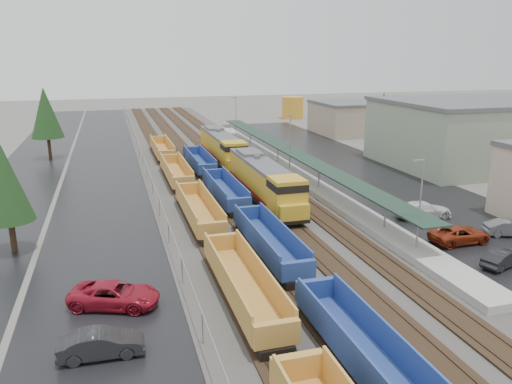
{
  "coord_description": "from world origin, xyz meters",
  "views": [
    {
      "loc": [
        -13.59,
        -12.62,
        15.81
      ],
      "look_at": [
        0.38,
        35.16,
        2.0
      ],
      "focal_mm": 35.0,
      "sensor_mm": 36.0,
      "label": 1
    }
  ],
  "objects_px": {
    "locomotive_lead": "(264,181)",
    "parked_car_west_c": "(115,295)",
    "well_string_blue": "(269,242)",
    "well_string_yellow": "(217,241)",
    "parked_car_west_b": "(101,344)",
    "parked_car_east_a": "(503,258)",
    "locomotive_trail": "(222,148)",
    "parked_car_east_e": "(509,228)",
    "storage_tank": "(293,108)",
    "parked_car_east_c": "(424,210)",
    "parked_car_east_b": "(460,235)"
  },
  "relations": [
    {
      "from": "parked_car_east_b",
      "to": "well_string_blue",
      "type": "bearing_deg",
      "value": 81.99
    },
    {
      "from": "parked_car_west_c",
      "to": "parked_car_west_b",
      "type": "bearing_deg",
      "value": -167.96
    },
    {
      "from": "locomotive_lead",
      "to": "parked_car_west_b",
      "type": "height_order",
      "value": "locomotive_lead"
    },
    {
      "from": "locomotive_lead",
      "to": "well_string_blue",
      "type": "bearing_deg",
      "value": -105.8
    },
    {
      "from": "locomotive_trail",
      "to": "parked_car_west_b",
      "type": "bearing_deg",
      "value": -110.2
    },
    {
      "from": "locomotive_trail",
      "to": "parked_car_west_b",
      "type": "distance_m",
      "value": 49.12
    },
    {
      "from": "locomotive_trail",
      "to": "parked_car_west_c",
      "type": "height_order",
      "value": "locomotive_trail"
    },
    {
      "from": "locomotive_lead",
      "to": "well_string_yellow",
      "type": "distance_m",
      "value": 15.09
    },
    {
      "from": "well_string_yellow",
      "to": "parked_car_east_e",
      "type": "bearing_deg",
      "value": -7.01
    },
    {
      "from": "well_string_blue",
      "to": "parked_car_east_b",
      "type": "distance_m",
      "value": 16.82
    },
    {
      "from": "locomotive_trail",
      "to": "parked_car_east_b",
      "type": "bearing_deg",
      "value": -71.15
    },
    {
      "from": "well_string_yellow",
      "to": "parked_car_east_a",
      "type": "xyz_separation_m",
      "value": [
        20.58,
        -8.61,
        -0.49
      ]
    },
    {
      "from": "locomotive_lead",
      "to": "parked_car_west_b",
      "type": "relative_size",
      "value": 4.51
    },
    {
      "from": "storage_tank",
      "to": "well_string_blue",
      "type": "bearing_deg",
      "value": -111.56
    },
    {
      "from": "well_string_yellow",
      "to": "parked_car_west_c",
      "type": "relative_size",
      "value": 17.12
    },
    {
      "from": "well_string_yellow",
      "to": "parked_car_east_b",
      "type": "distance_m",
      "value": 20.98
    },
    {
      "from": "storage_tank",
      "to": "parked_car_east_e",
      "type": "xyz_separation_m",
      "value": [
        -10.89,
        -85.37,
        -1.99
      ]
    },
    {
      "from": "parked_car_east_a",
      "to": "well_string_yellow",
      "type": "bearing_deg",
      "value": 47.75
    },
    {
      "from": "parked_car_east_c",
      "to": "parked_car_west_c",
      "type": "bearing_deg",
      "value": 111.7
    },
    {
      "from": "parked_car_west_c",
      "to": "parked_car_east_c",
      "type": "distance_m",
      "value": 31.57
    },
    {
      "from": "storage_tank",
      "to": "parked_car_east_a",
      "type": "distance_m",
      "value": 92.27
    },
    {
      "from": "well_string_yellow",
      "to": "parked_car_east_c",
      "type": "height_order",
      "value": "well_string_yellow"
    },
    {
      "from": "parked_car_east_a",
      "to": "parked_car_east_e",
      "type": "height_order",
      "value": "parked_car_east_e"
    },
    {
      "from": "well_string_yellow",
      "to": "parked_car_east_c",
      "type": "bearing_deg",
      "value": 8.85
    },
    {
      "from": "well_string_blue",
      "to": "parked_car_west_c",
      "type": "distance_m",
      "value": 13.3
    },
    {
      "from": "locomotive_lead",
      "to": "locomotive_trail",
      "type": "relative_size",
      "value": 1.0
    },
    {
      "from": "locomotive_lead",
      "to": "parked_car_west_c",
      "type": "relative_size",
      "value": 3.58
    },
    {
      "from": "well_string_yellow",
      "to": "parked_car_west_b",
      "type": "xyz_separation_m",
      "value": [
        -8.95,
        -12.34,
        -0.41
      ]
    },
    {
      "from": "parked_car_west_b",
      "to": "parked_car_east_a",
      "type": "relative_size",
      "value": 1.11
    },
    {
      "from": "locomotive_lead",
      "to": "parked_car_west_c",
      "type": "distance_m",
      "value": 25.38
    },
    {
      "from": "parked_car_west_c",
      "to": "locomotive_trail",
      "type": "bearing_deg",
      "value": -1.65
    },
    {
      "from": "parked_car_west_b",
      "to": "parked_car_east_b",
      "type": "distance_m",
      "value": 30.95
    },
    {
      "from": "parked_car_east_b",
      "to": "parked_car_east_e",
      "type": "distance_m",
      "value": 5.44
    },
    {
      "from": "well_string_blue",
      "to": "locomotive_lead",
      "type": "bearing_deg",
      "value": 74.2
    },
    {
      "from": "storage_tank",
      "to": "locomotive_trail",
      "type": "bearing_deg",
      "value": -120.92
    },
    {
      "from": "well_string_blue",
      "to": "parked_car_east_c",
      "type": "relative_size",
      "value": 13.94
    },
    {
      "from": "parked_car_east_a",
      "to": "parked_car_east_c",
      "type": "height_order",
      "value": "parked_car_east_c"
    },
    {
      "from": "locomotive_trail",
      "to": "locomotive_lead",
      "type": "bearing_deg",
      "value": -90.0
    },
    {
      "from": "parked_car_west_c",
      "to": "locomotive_lead",
      "type": "bearing_deg",
      "value": -19.55
    },
    {
      "from": "storage_tank",
      "to": "parked_car_west_c",
      "type": "relative_size",
      "value": 0.94
    },
    {
      "from": "locomotive_lead",
      "to": "parked_car_west_c",
      "type": "xyz_separation_m",
      "value": [
        -16.16,
        -19.49,
        -1.67
      ]
    },
    {
      "from": "locomotive_lead",
      "to": "locomotive_trail",
      "type": "bearing_deg",
      "value": 90.0
    },
    {
      "from": "well_string_blue",
      "to": "storage_tank",
      "type": "bearing_deg",
      "value": 68.44
    },
    {
      "from": "storage_tank",
      "to": "parked_car_west_b",
      "type": "bearing_deg",
      "value": -115.94
    },
    {
      "from": "well_string_blue",
      "to": "parked_car_east_e",
      "type": "relative_size",
      "value": 18.01
    },
    {
      "from": "well_string_blue",
      "to": "storage_tank",
      "type": "distance_m",
      "value": 89.86
    },
    {
      "from": "parked_car_west_c",
      "to": "parked_car_east_e",
      "type": "xyz_separation_m",
      "value": [
        34.28,
        3.56,
        -0.08
      ]
    },
    {
      "from": "parked_car_west_b",
      "to": "well_string_blue",
      "type": "bearing_deg",
      "value": -48.18
    },
    {
      "from": "locomotive_trail",
      "to": "parked_car_west_b",
      "type": "xyz_separation_m",
      "value": [
        -16.95,
        -46.07,
        -1.72
      ]
    },
    {
      "from": "parked_car_east_a",
      "to": "parked_car_east_c",
      "type": "xyz_separation_m",
      "value": [
        1.15,
        12.0,
        0.14
      ]
    }
  ]
}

